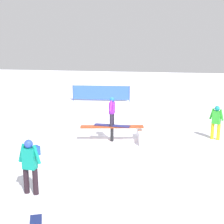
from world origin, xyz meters
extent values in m
plane|color=white|center=(0.00, 0.00, 0.00)|extent=(60.00, 60.00, 0.00)
cylinder|color=black|center=(0.00, 0.00, 0.30)|extent=(0.14, 0.14, 0.60)
cube|color=#A53F1E|center=(0.00, 0.00, 0.64)|extent=(2.68, 0.78, 0.08)
cube|color=white|center=(-1.97, -0.38, 0.24)|extent=(2.05, 1.81, 0.47)
cube|color=navy|center=(0.00, 0.00, 0.70)|extent=(1.53, 0.38, 0.03)
cylinder|color=#272132|center=(-0.01, -0.13, 0.97)|extent=(0.14, 0.14, 0.51)
cylinder|color=#272132|center=(0.01, 0.13, 0.97)|extent=(0.14, 0.14, 0.51)
cube|color=purple|center=(0.00, 0.00, 1.46)|extent=(0.22, 0.34, 0.49)
cylinder|color=purple|center=(-0.01, -0.20, 1.57)|extent=(0.10, 0.31, 0.45)
cylinder|color=purple|center=(0.01, 0.20, 1.57)|extent=(0.10, 0.31, 0.45)
sphere|color=blue|center=(0.00, 0.00, 1.81)|extent=(0.21, 0.21, 0.21)
cylinder|color=black|center=(1.26, 5.03, 0.38)|extent=(0.15, 0.15, 0.75)
cylinder|color=black|center=(1.55, 5.00, 0.38)|extent=(0.15, 0.15, 0.75)
cube|color=#109983|center=(1.40, 5.01, 1.05)|extent=(0.39, 0.26, 0.60)
cylinder|color=#109983|center=(1.17, 5.04, 1.19)|extent=(0.24, 0.12, 0.54)
cylinder|color=#109983|center=(1.63, 4.99, 1.19)|extent=(0.24, 0.12, 0.54)
sphere|color=blue|center=(1.40, 5.01, 1.47)|extent=(0.24, 0.24, 0.24)
cylinder|color=gold|center=(-4.50, -0.98, 0.36)|extent=(0.14, 0.14, 0.71)
cylinder|color=gold|center=(-4.26, -1.09, 0.36)|extent=(0.14, 0.14, 0.71)
cube|color=green|center=(-4.38, -1.04, 0.99)|extent=(0.40, 0.33, 0.56)
cylinder|color=green|center=(-4.57, -0.95, 1.12)|extent=(0.22, 0.16, 0.50)
cylinder|color=green|center=(-4.19, -1.13, 1.12)|extent=(0.22, 0.16, 0.50)
sphere|color=teal|center=(-4.38, -1.04, 1.38)|extent=(0.22, 0.22, 0.22)
cube|color=blue|center=(2.54, 2.10, 0.17)|extent=(0.37, 0.35, 0.34)
cylinder|color=blue|center=(0.37, -8.92, 0.55)|extent=(0.06, 0.06, 1.10)
cylinder|color=blue|center=(4.38, -8.58, 0.55)|extent=(0.06, 0.06, 1.10)
cube|color=blue|center=(2.37, -8.75, 0.61)|extent=(4.01, 0.35, 0.99)
camera|label=1|loc=(-2.26, 12.54, 4.22)|focal=50.00mm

